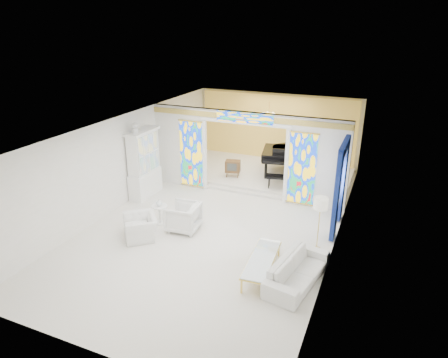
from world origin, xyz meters
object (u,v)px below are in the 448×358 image
at_px(armchair_left, 140,227).
at_px(armchair_right, 183,217).
at_px(china_cabinet, 144,164).
at_px(sofa, 298,271).
at_px(grand_piano, 287,153).
at_px(tv_console, 233,166).
at_px(coffee_table, 262,260).

relative_size(armchair_left, armchair_right, 1.11).
xyz_separation_m(armchair_left, armchair_right, (0.92, 0.88, 0.09)).
xyz_separation_m(china_cabinet, armchair_right, (2.46, -1.74, -0.75)).
distance_m(armchair_right, sofa, 3.91).
relative_size(armchair_left, grand_piano, 0.32).
bearing_deg(china_cabinet, sofa, -25.66).
bearing_deg(china_cabinet, tv_console, 46.49).
xyz_separation_m(sofa, grand_piano, (-2.06, 6.70, 0.65)).
height_order(sofa, tv_console, tv_console).
xyz_separation_m(armchair_left, sofa, (4.63, -0.35, -0.02)).
relative_size(china_cabinet, coffee_table, 1.39).
bearing_deg(coffee_table, tv_console, 118.41).
distance_m(sofa, coffee_table, 0.89).
xyz_separation_m(armchair_left, tv_console, (0.80, 5.08, 0.27)).
distance_m(china_cabinet, armchair_right, 3.10).
bearing_deg(grand_piano, china_cabinet, -149.36).
bearing_deg(armchair_left, china_cabinet, 169.99).
height_order(china_cabinet, sofa, china_cabinet).
distance_m(armchair_left, armchair_right, 1.27).
bearing_deg(armchair_left, armchair_right, 93.19).
distance_m(coffee_table, grand_piano, 6.83).
distance_m(armchair_right, tv_console, 4.21).
height_order(grand_piano, tv_console, grand_piano).
bearing_deg(armchair_right, sofa, 66.86).
distance_m(armchair_left, sofa, 4.64).
height_order(armchair_right, coffee_table, armchair_right).
height_order(sofa, grand_piano, grand_piano).
bearing_deg(armchair_left, tv_console, 130.53).
relative_size(sofa, coffee_table, 1.09).
bearing_deg(armchair_right, tv_console, 176.62).
distance_m(china_cabinet, coffee_table, 6.10).
bearing_deg(armchair_right, china_cabinet, -130.23).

